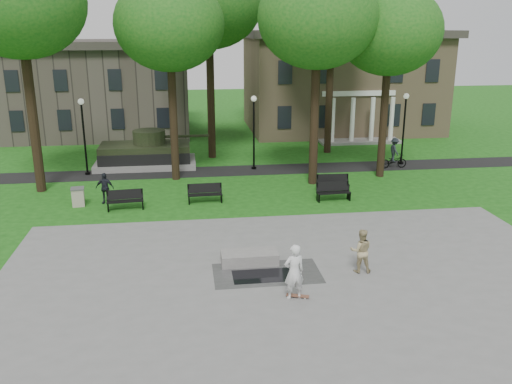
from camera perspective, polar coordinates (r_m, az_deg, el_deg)
The scene contains 27 objects.
ground at distance 23.59m, azimuth 2.42°, elevation -5.04°, with size 120.00×120.00×0.00m, color #184D12.
plaza at distance 19.13m, azimuth 5.05°, elevation -10.57°, with size 22.00×16.00×0.02m, color gray.
footpath at distance 34.89m, azimuth -0.98°, elevation 2.30°, with size 44.00×2.60×0.01m, color black.
building_right at distance 49.72m, azimuth 8.82°, elevation 11.58°, with size 17.00×12.00×8.60m.
building_left at distance 48.84m, azimuth -16.20°, elevation 10.15°, with size 15.00×10.00×7.20m, color #4C443D.
tree_0 at distance 31.62m, azimuth -23.68°, elevation 17.79°, with size 6.80×6.80×12.97m.
tree_1 at distance 32.04m, azimuth -9.12°, elevation 16.97°, with size 6.20×6.20×11.63m.
tree_2 at distance 30.93m, azimuth 6.51°, elevation 17.75°, with size 6.60×6.60×12.16m.
tree_3 at distance 33.23m, azimuth 13.89°, elevation 16.08°, with size 6.00×6.00×11.19m.
tree_4 at distance 37.61m, azimuth -5.02°, elevation 19.27°, with size 7.20×7.20×13.50m.
tree_5 at distance 39.43m, azimuth 8.05°, elevation 18.01°, with size 6.40×6.40×12.44m.
lamp_left at distance 34.91m, azimuth -17.69°, elevation 6.19°, with size 0.36×0.36×4.73m.
lamp_mid at distance 34.64m, azimuth -0.23°, elevation 6.92°, with size 0.36×0.36×4.73m.
lamp_right at distance 37.25m, azimuth 15.33°, elevation 7.03°, with size 0.36×0.36×4.73m.
tank_monument at distance 36.51m, azimuth -11.50°, elevation 3.99°, with size 7.45×3.40×2.40m.
puddle at distance 20.26m, azimuth 0.68°, elevation -8.82°, with size 2.20×1.20×0.00m, color black.
concrete_block at distance 21.23m, azimuth -0.70°, elevation -6.90°, with size 2.20×1.00×0.45m, color gray.
skateboard at distance 18.82m, azimuth 4.40°, elevation -10.90°, with size 0.78×0.20×0.07m, color brown.
skateboarder at distance 18.33m, azimuth 4.03°, elevation -8.38°, with size 0.71×0.47×1.96m, color silver.
friend_watching at distance 20.63m, azimuth 10.99°, elevation -6.08°, with size 0.82×0.64×1.69m, color tan.
pedestrian_walker at distance 29.23m, azimuth -15.64°, elevation 0.40°, with size 0.96×0.40×1.63m, color black.
cyclist at distance 36.41m, azimuth 14.32°, elevation 3.71°, with size 1.79×1.02×2.00m.
park_bench_0 at distance 28.06m, azimuth -13.60°, elevation -0.76°, with size 1.83×0.68×1.00m.
park_bench_1 at distance 28.48m, azimuth -5.39°, elevation -0.08°, with size 1.81×0.58×1.00m.
park_bench_2 at distance 28.97m, azimuth 8.14°, elevation 0.12°, with size 1.82×0.63×1.00m.
park_bench_3 at distance 30.46m, azimuth 8.07°, elevation 0.95°, with size 1.82×0.62×1.00m.
trash_bin at distance 29.29m, azimuth -18.22°, elevation -0.48°, with size 0.74×0.74×0.96m.
Camera 1 is at (-3.88, -21.53, 8.83)m, focal length 38.00 mm.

